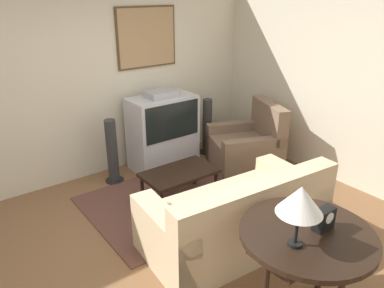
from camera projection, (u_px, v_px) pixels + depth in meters
ground_plane at (182, 242)px, 4.07m from camera, size 12.00×12.00×0.00m
wall_back at (92, 82)px, 5.13m from camera, size 12.00×0.10×2.70m
wall_right at (341, 85)px, 5.00m from camera, size 0.06×12.00×2.70m
area_rug at (173, 200)px, 4.86m from camera, size 2.12×1.67×0.01m
tv at (163, 131)px, 5.62m from camera, size 0.98×0.56×1.19m
couch at (237, 218)px, 3.92m from camera, size 1.98×1.13×0.89m
armchair at (247, 147)px, 5.68m from camera, size 1.21×1.19×0.99m
coffee_table at (179, 175)px, 4.71m from camera, size 0.92×0.55×0.42m
console_table at (307, 240)px, 2.90m from camera, size 1.05×1.05×0.82m
table_lamp at (300, 201)px, 2.58m from camera, size 0.33×0.33×0.48m
mantel_clock at (324, 219)px, 2.88m from camera, size 0.18×0.10×0.18m
speaker_tower_left at (112, 153)px, 5.19m from camera, size 0.26×0.26×0.92m
speaker_tower_right at (207, 128)px, 6.12m from camera, size 0.26×0.26×0.92m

